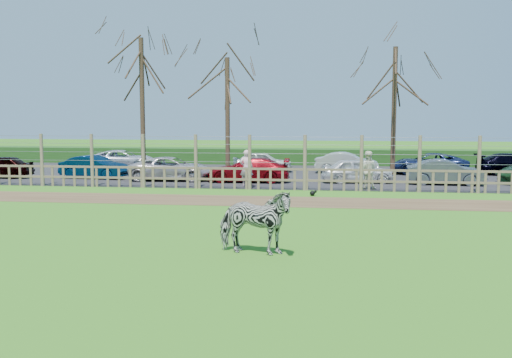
# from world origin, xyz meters

# --- Properties ---
(ground) EXTENTS (120.00, 120.00, 0.00)m
(ground) POSITION_xyz_m (0.00, 0.00, 0.00)
(ground) COLOR #509B29
(ground) RESTS_ON ground
(dirt_strip) EXTENTS (34.00, 2.80, 0.01)m
(dirt_strip) POSITION_xyz_m (0.00, 4.50, 0.01)
(dirt_strip) COLOR brown
(dirt_strip) RESTS_ON ground
(asphalt) EXTENTS (44.00, 13.00, 0.04)m
(asphalt) POSITION_xyz_m (0.00, 14.50, 0.02)
(asphalt) COLOR #232326
(asphalt) RESTS_ON ground
(hedge) EXTENTS (46.00, 2.00, 1.10)m
(hedge) POSITION_xyz_m (0.00, 21.50, 0.55)
(hedge) COLOR #1E4716
(hedge) RESTS_ON ground
(fence) EXTENTS (30.16, 0.16, 2.50)m
(fence) POSITION_xyz_m (0.00, 8.00, 0.80)
(fence) COLOR brown
(fence) RESTS_ON ground
(tree_left) EXTENTS (4.80, 4.80, 7.88)m
(tree_left) POSITION_xyz_m (-6.50, 12.50, 5.62)
(tree_left) COLOR #3D2B1E
(tree_left) RESTS_ON ground
(tree_mid) EXTENTS (4.80, 4.80, 6.83)m
(tree_mid) POSITION_xyz_m (-2.00, 13.50, 4.87)
(tree_mid) COLOR #3D2B1E
(tree_mid) RESTS_ON ground
(tree_right) EXTENTS (4.80, 4.80, 7.35)m
(tree_right) POSITION_xyz_m (7.00, 14.00, 5.24)
(tree_right) COLOR #3D2B1E
(tree_right) RESTS_ON ground
(zebra) EXTENTS (2.01, 1.14, 1.61)m
(zebra) POSITION_xyz_m (1.82, -4.12, 0.80)
(zebra) COLOR gray
(zebra) RESTS_ON ground
(visitor_a) EXTENTS (0.68, 0.50, 1.72)m
(visitor_a) POSITION_xyz_m (-0.26, 8.74, 0.90)
(visitor_a) COLOR beige
(visitor_a) RESTS_ON asphalt
(visitor_b) EXTENTS (0.91, 0.74, 1.72)m
(visitor_b) POSITION_xyz_m (5.30, 8.61, 0.90)
(visitor_b) COLOR #E8E8C7
(visitor_b) RESTS_ON asphalt
(crow) EXTENTS (0.29, 0.22, 0.24)m
(crow) POSITION_xyz_m (2.92, 6.26, 0.12)
(crow) COLOR black
(crow) RESTS_ON ground
(car_1) EXTENTS (3.78, 1.74, 1.20)m
(car_1) POSITION_xyz_m (-8.77, 11.23, 0.64)
(car_1) COLOR #05213F
(car_1) RESTS_ON asphalt
(car_2) EXTENTS (4.44, 2.28, 1.20)m
(car_2) POSITION_xyz_m (-4.47, 10.85, 0.64)
(car_2) COLOR #BBB2B5
(car_2) RESTS_ON asphalt
(car_3) EXTENTS (4.20, 1.86, 1.20)m
(car_3) POSITION_xyz_m (-0.43, 10.63, 0.64)
(car_3) COLOR maroon
(car_3) RESTS_ON asphalt
(car_4) EXTENTS (3.66, 1.79, 1.20)m
(car_4) POSITION_xyz_m (4.99, 11.02, 0.64)
(car_4) COLOR white
(car_4) RESTS_ON asphalt
(car_5) EXTENTS (3.72, 1.50, 1.20)m
(car_5) POSITION_xyz_m (9.16, 10.76, 0.64)
(car_5) COLOR #4C535A
(car_5) RESTS_ON asphalt
(car_8) EXTENTS (4.55, 2.56, 1.20)m
(car_8) POSITION_xyz_m (-9.10, 16.27, 0.64)
(car_8) COLOR silver
(car_8) RESTS_ON asphalt
(car_10) EXTENTS (3.64, 1.73, 1.20)m
(car_10) POSITION_xyz_m (-0.34, 15.82, 0.64)
(car_10) COLOR silver
(car_10) RESTS_ON asphalt
(car_11) EXTENTS (3.73, 1.56, 1.20)m
(car_11) POSITION_xyz_m (4.59, 15.69, 0.64)
(car_11) COLOR beige
(car_11) RESTS_ON asphalt
(car_12) EXTENTS (4.43, 2.26, 1.20)m
(car_12) POSITION_xyz_m (9.18, 15.69, 0.64)
(car_12) COLOR #162249
(car_12) RESTS_ON asphalt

